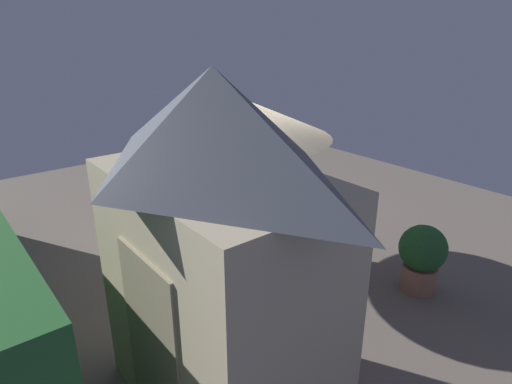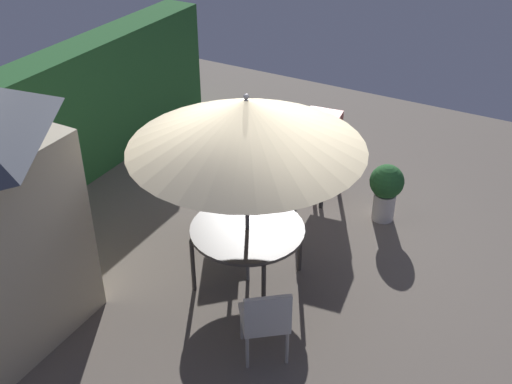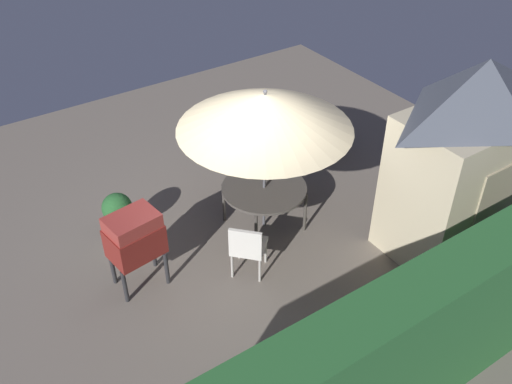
{
  "view_description": "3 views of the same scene",
  "coord_description": "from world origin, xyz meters",
  "px_view_note": "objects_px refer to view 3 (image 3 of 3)",
  "views": [
    {
      "loc": [
        -5.14,
        3.56,
        3.21
      ],
      "look_at": [
        -0.57,
        -0.12,
        0.94
      ],
      "focal_mm": 30.25,
      "sensor_mm": 36.0,
      "label": 1
    },
    {
      "loc": [
        -5.44,
        -2.78,
        4.83
      ],
      "look_at": [
        -0.27,
        0.07,
        1.11
      ],
      "focal_mm": 43.79,
      "sensor_mm": 36.0,
      "label": 2
    },
    {
      "loc": [
        3.49,
        5.73,
        5.81
      ],
      "look_at": [
        -0.19,
        0.27,
        0.9
      ],
      "focal_mm": 39.67,
      "sensor_mm": 36.0,
      "label": 3
    }
  ],
  "objects_px": {
    "potted_plant_by_shed": "(329,128)",
    "potted_plant_by_grill": "(118,213)",
    "patio_umbrella": "(265,111)",
    "chair_far_side": "(248,246)",
    "garden_shed": "(465,157)",
    "bbq_grill": "(134,237)",
    "chair_near_shed": "(286,157)",
    "patio_table": "(264,190)"
  },
  "relations": [
    {
      "from": "bbq_grill",
      "to": "chair_far_side",
      "type": "bearing_deg",
      "value": 152.92
    },
    {
      "from": "patio_umbrella",
      "to": "potted_plant_by_grill",
      "type": "distance_m",
      "value": 2.71
    },
    {
      "from": "bbq_grill",
      "to": "potted_plant_by_shed",
      "type": "height_order",
      "value": "bbq_grill"
    },
    {
      "from": "patio_umbrella",
      "to": "chair_near_shed",
      "type": "height_order",
      "value": "patio_umbrella"
    },
    {
      "from": "patio_umbrella",
      "to": "bbq_grill",
      "type": "distance_m",
      "value": 2.46
    },
    {
      "from": "potted_plant_by_shed",
      "to": "patio_umbrella",
      "type": "bearing_deg",
      "value": 26.87
    },
    {
      "from": "patio_table",
      "to": "bbq_grill",
      "type": "distance_m",
      "value": 2.16
    },
    {
      "from": "patio_table",
      "to": "patio_umbrella",
      "type": "relative_size",
      "value": 0.52
    },
    {
      "from": "chair_near_shed",
      "to": "chair_far_side",
      "type": "bearing_deg",
      "value": 40.51
    },
    {
      "from": "garden_shed",
      "to": "patio_table",
      "type": "relative_size",
      "value": 2.27
    },
    {
      "from": "patio_umbrella",
      "to": "potted_plant_by_shed",
      "type": "height_order",
      "value": "patio_umbrella"
    },
    {
      "from": "potted_plant_by_grill",
      "to": "chair_near_shed",
      "type": "bearing_deg",
      "value": 175.68
    },
    {
      "from": "chair_near_shed",
      "to": "chair_far_side",
      "type": "relative_size",
      "value": 1.0
    },
    {
      "from": "patio_table",
      "to": "bbq_grill",
      "type": "relative_size",
      "value": 1.09
    },
    {
      "from": "potted_plant_by_shed",
      "to": "chair_far_side",
      "type": "bearing_deg",
      "value": 31.92
    },
    {
      "from": "patio_umbrella",
      "to": "bbq_grill",
      "type": "xyz_separation_m",
      "value": [
        2.15,
        0.08,
        -1.2
      ]
    },
    {
      "from": "potted_plant_by_shed",
      "to": "potted_plant_by_grill",
      "type": "xyz_separation_m",
      "value": [
        4.25,
        0.17,
        -0.02
      ]
    },
    {
      "from": "patio_umbrella",
      "to": "garden_shed",
      "type": "bearing_deg",
      "value": 139.17
    },
    {
      "from": "chair_far_side",
      "to": "patio_umbrella",
      "type": "bearing_deg",
      "value": -136.52
    },
    {
      "from": "garden_shed",
      "to": "patio_umbrella",
      "type": "xyz_separation_m",
      "value": [
        2.12,
        -1.83,
        0.53
      ]
    },
    {
      "from": "bbq_grill",
      "to": "chair_far_side",
      "type": "height_order",
      "value": "bbq_grill"
    },
    {
      "from": "garden_shed",
      "to": "potted_plant_by_shed",
      "type": "xyz_separation_m",
      "value": [
        -0.13,
        -2.98,
        -1.01
      ]
    },
    {
      "from": "patio_umbrella",
      "to": "bbq_grill",
      "type": "height_order",
      "value": "patio_umbrella"
    },
    {
      "from": "chair_near_shed",
      "to": "chair_far_side",
      "type": "height_order",
      "value": "same"
    },
    {
      "from": "chair_near_shed",
      "to": "potted_plant_by_grill",
      "type": "xyz_separation_m",
      "value": [
        2.96,
        -0.22,
        -0.04
      ]
    },
    {
      "from": "patio_table",
      "to": "chair_far_side",
      "type": "relative_size",
      "value": 1.45
    },
    {
      "from": "chair_far_side",
      "to": "bbq_grill",
      "type": "bearing_deg",
      "value": -27.08
    },
    {
      "from": "patio_umbrella",
      "to": "patio_table",
      "type": "bearing_deg",
      "value": 0.0
    },
    {
      "from": "garden_shed",
      "to": "bbq_grill",
      "type": "distance_m",
      "value": 4.67
    },
    {
      "from": "bbq_grill",
      "to": "chair_near_shed",
      "type": "bearing_deg",
      "value": -165.11
    },
    {
      "from": "chair_near_shed",
      "to": "patio_umbrella",
      "type": "bearing_deg",
      "value": 37.82
    },
    {
      "from": "potted_plant_by_shed",
      "to": "potted_plant_by_grill",
      "type": "relative_size",
      "value": 1.11
    },
    {
      "from": "bbq_grill",
      "to": "potted_plant_by_shed",
      "type": "distance_m",
      "value": 4.58
    },
    {
      "from": "patio_table",
      "to": "potted_plant_by_shed",
      "type": "xyz_separation_m",
      "value": [
        -2.25,
        -1.14,
        -0.19
      ]
    },
    {
      "from": "bbq_grill",
      "to": "chair_near_shed",
      "type": "distance_m",
      "value": 3.24
    },
    {
      "from": "patio_umbrella",
      "to": "potted_plant_by_grill",
      "type": "bearing_deg",
      "value": -26.06
    },
    {
      "from": "chair_near_shed",
      "to": "potted_plant_by_shed",
      "type": "xyz_separation_m",
      "value": [
        -1.29,
        -0.39,
        -0.02
      ]
    },
    {
      "from": "potted_plant_by_shed",
      "to": "potted_plant_by_grill",
      "type": "bearing_deg",
      "value": 2.25
    },
    {
      "from": "patio_umbrella",
      "to": "chair_far_side",
      "type": "height_order",
      "value": "patio_umbrella"
    },
    {
      "from": "chair_far_side",
      "to": "potted_plant_by_shed",
      "type": "relative_size",
      "value": 1.0
    },
    {
      "from": "garden_shed",
      "to": "potted_plant_by_shed",
      "type": "bearing_deg",
      "value": -92.55
    },
    {
      "from": "patio_umbrella",
      "to": "chair_far_side",
      "type": "relative_size",
      "value": 2.79
    }
  ]
}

